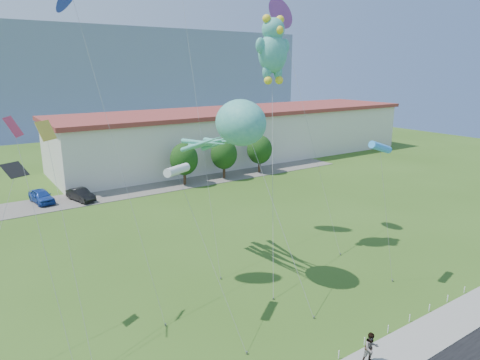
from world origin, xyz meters
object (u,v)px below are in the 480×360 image
Objects in this scene: octopus_kite at (232,130)px; pedestrian_right at (371,348)px; warehouse at (243,134)px; teddy_bear_kite at (273,48)px; parked_car_black at (81,195)px; parked_car_blue at (41,196)px.

pedestrian_right is at bearing -87.88° from octopus_kite.
teddy_bear_kite is at bearing -120.91° from warehouse.
parked_car_black is at bearing 118.12° from pedestrian_right.
warehouse is 4.79× the size of octopus_kite.
warehouse is 13.79× the size of parked_car_blue.
pedestrian_right is 37.14m from parked_car_black.
parked_car_blue is at bearing 107.66° from octopus_kite.
octopus_kite is 8.29m from teddy_bear_kite.
teddy_bear_kite is at bearing -68.22° from parked_car_blue.
pedestrian_right is 0.09× the size of teddy_bear_kite.
parked_car_blue is 29.33m from octopus_kite.
warehouse is 14.51× the size of parked_car_black.
warehouse is at bearing 59.09° from teddy_bear_kite.
pedestrian_right is 0.38× the size of parked_car_blue.
octopus_kite is (8.39, -26.34, 9.80)m from parked_car_blue.
teddy_bear_kite is at bearing 91.56° from pedestrian_right.
parked_car_black is at bearing -161.55° from warehouse.
pedestrian_right is 0.13× the size of octopus_kite.
parked_car_black is at bearing 100.45° from octopus_kite.
pedestrian_right is at bearing -117.29° from warehouse.
parked_car_black is at bearing 114.72° from teddy_bear_kite.
pedestrian_right reaches higher than parked_car_black.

